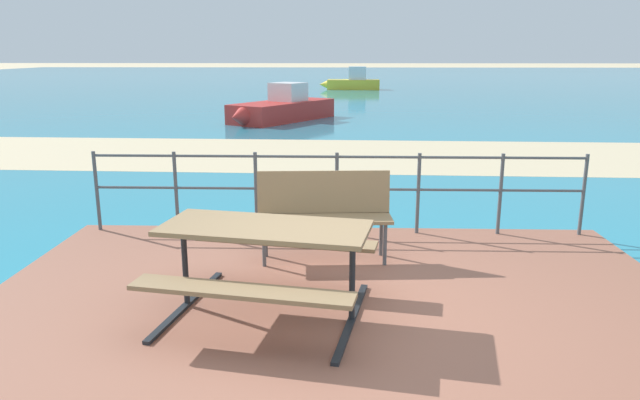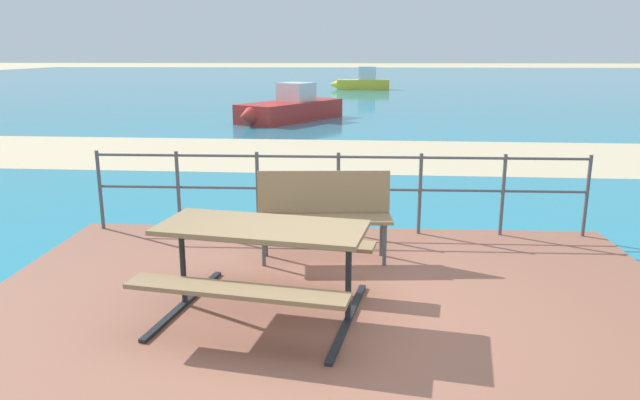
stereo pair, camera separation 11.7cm
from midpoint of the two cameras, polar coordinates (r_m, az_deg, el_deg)
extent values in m
plane|color=beige|center=(5.01, 1.76, -12.00)|extent=(240.00, 240.00, 0.00)
cube|color=#935B47|center=(5.00, 1.76, -11.69)|extent=(6.40, 5.20, 0.06)
cube|color=teal|center=(44.55, 3.00, 11.32)|extent=(90.00, 90.00, 0.01)
cube|color=beige|center=(13.04, 2.63, 4.43)|extent=(54.10, 5.95, 0.01)
cube|color=#8C704C|center=(4.82, -4.99, -2.70)|extent=(1.80, 1.02, 0.04)
cube|color=#8C704C|center=(4.39, -7.42, -8.71)|extent=(1.71, 0.56, 0.04)
cube|color=#8C704C|center=(5.46, -2.92, -3.96)|extent=(1.71, 0.56, 0.04)
cylinder|color=#1E2328|center=(5.21, -12.56, -6.08)|extent=(0.06, 0.06, 0.76)
cube|color=#1E2328|center=(5.34, -12.35, -9.74)|extent=(0.33, 1.45, 0.03)
cylinder|color=#1E2328|center=(4.78, 3.49, -7.64)|extent=(0.06, 0.06, 0.76)
cube|color=#1E2328|center=(4.92, 3.42, -11.57)|extent=(0.33, 1.45, 0.03)
cube|color=#8C704C|center=(6.13, 0.94, -1.83)|extent=(1.43, 0.49, 0.04)
cube|color=#8C704C|center=(6.24, 0.90, 0.80)|extent=(1.41, 0.16, 0.45)
cylinder|color=#4C5156|center=(6.07, -4.95, -4.33)|extent=(0.04, 0.04, 0.46)
cylinder|color=#4C5156|center=(6.35, -4.76, -3.47)|extent=(0.04, 0.04, 0.46)
cylinder|color=#4C5156|center=(6.10, 6.86, -4.27)|extent=(0.04, 0.04, 0.46)
cylinder|color=#4C5156|center=(6.39, 6.51, -3.42)|extent=(0.04, 0.04, 0.46)
cylinder|color=#4C5156|center=(7.73, -20.19, 0.91)|extent=(0.04, 0.04, 0.99)
cylinder|color=#4C5156|center=(7.40, -13.17, 0.85)|extent=(0.04, 0.04, 0.99)
cylinder|color=#4C5156|center=(7.18, -5.61, 0.77)|extent=(0.04, 0.04, 0.99)
cylinder|color=#4C5156|center=(7.10, 2.25, 0.68)|extent=(0.04, 0.04, 0.99)
cylinder|color=#4C5156|center=(7.16, 10.14, 0.57)|extent=(0.04, 0.04, 0.99)
cylinder|color=#4C5156|center=(7.35, 17.77, 0.45)|extent=(0.04, 0.04, 0.99)
cylinder|color=#4C5156|center=(7.66, 24.90, 0.34)|extent=(0.04, 0.04, 0.99)
cylinder|color=#4C5156|center=(7.01, 2.29, 4.21)|extent=(5.90, 0.03, 0.03)
cylinder|color=#4C5156|center=(7.09, 2.26, 1.07)|extent=(5.90, 0.03, 0.03)
cube|color=red|center=(19.69, -2.67, 8.65)|extent=(3.37, 4.23, 0.62)
cube|color=silver|center=(19.89, -2.16, 10.47)|extent=(1.34, 1.33, 0.60)
cone|color=red|center=(17.94, -7.10, 8.01)|extent=(0.74, 0.72, 0.56)
cube|color=yellow|center=(36.42, 4.30, 11.13)|extent=(3.16, 1.27, 0.58)
cube|color=silver|center=(36.39, 4.70, 12.20)|extent=(1.06, 0.96, 0.78)
cone|color=yellow|center=(36.47, 1.39, 11.17)|extent=(0.51, 0.54, 0.53)
camera|label=1|loc=(0.06, -89.46, 0.14)|focal=32.92mm
camera|label=2|loc=(0.06, 90.54, -0.14)|focal=32.92mm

